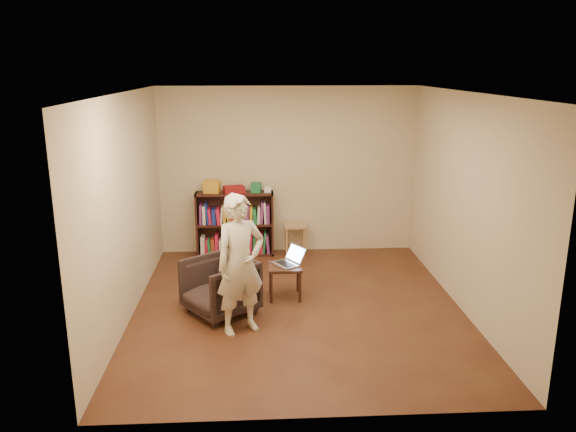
{
  "coord_description": "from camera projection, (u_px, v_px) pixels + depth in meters",
  "views": [
    {
      "loc": [
        -0.48,
        -6.39,
        2.89
      ],
      "look_at": [
        -0.1,
        0.35,
        1.08
      ],
      "focal_mm": 35.0,
      "sensor_mm": 36.0,
      "label": 1
    }
  ],
  "objects": [
    {
      "name": "armchair",
      "position": [
        220.0,
        286.0,
        6.7
      ],
      "size": [
        1.04,
        1.03,
        0.68
      ],
      "primitive_type": "imported",
      "rotation": [
        0.0,
        0.0,
        -0.91
      ],
      "color": "#312321",
      "rests_on": "floor"
    },
    {
      "name": "ceiling",
      "position": [
        299.0,
        93.0,
        6.26
      ],
      "size": [
        4.5,
        4.5,
        0.0
      ],
      "primitive_type": "plane",
      "color": "silver",
      "rests_on": "wall_back"
    },
    {
      "name": "box_green",
      "position": [
        256.0,
        187.0,
        8.65
      ],
      "size": [
        0.17,
        0.17,
        0.15
      ],
      "primitive_type": "cube",
      "rotation": [
        0.0,
        0.0,
        -0.14
      ],
      "color": "#1F7440",
      "rests_on": "bookshelf"
    },
    {
      "name": "side_table",
      "position": [
        285.0,
        271.0,
        7.16
      ],
      "size": [
        0.42,
        0.42,
        0.43
      ],
      "color": "black",
      "rests_on": "floor"
    },
    {
      "name": "wall_right",
      "position": [
        465.0,
        203.0,
        6.71
      ],
      "size": [
        0.0,
        4.5,
        4.5
      ],
      "primitive_type": "plane",
      "rotation": [
        1.57,
        0.0,
        -1.57
      ],
      "color": "beige",
      "rests_on": "floor"
    },
    {
      "name": "laptop",
      "position": [
        289.0,
        260.0,
        7.19
      ],
      "size": [
        0.47,
        0.46,
        0.22
      ],
      "rotation": [
        0.0,
        0.0,
        -1.0
      ],
      "color": "#B8B8BD",
      "rests_on": "side_table"
    },
    {
      "name": "box_white",
      "position": [
        268.0,
        190.0,
        8.66
      ],
      "size": [
        0.1,
        0.1,
        0.08
      ],
      "primitive_type": "cube",
      "rotation": [
        0.0,
        0.0,
        -0.03
      ],
      "color": "white",
      "rests_on": "bookshelf"
    },
    {
      "name": "box_yellow",
      "position": [
        212.0,
        186.0,
        8.61
      ],
      "size": [
        0.26,
        0.21,
        0.19
      ],
      "primitive_type": "cube",
      "rotation": [
        0.0,
        0.0,
        -0.18
      ],
      "color": "gold",
      "rests_on": "bookshelf"
    },
    {
      "name": "person",
      "position": [
        240.0,
        264.0,
        6.14
      ],
      "size": [
        0.69,
        0.61,
        1.58
      ],
      "primitive_type": "imported",
      "rotation": [
        0.0,
        0.0,
        0.5
      ],
      "color": "beige",
      "rests_on": "floor"
    },
    {
      "name": "wall_left",
      "position": [
        126.0,
        208.0,
        6.49
      ],
      "size": [
        0.0,
        4.5,
        4.5
      ],
      "primitive_type": "plane",
      "rotation": [
        1.57,
        0.0,
        1.57
      ],
      "color": "beige",
      "rests_on": "floor"
    },
    {
      "name": "red_cloth",
      "position": [
        234.0,
        190.0,
        8.6
      ],
      "size": [
        0.35,
        0.29,
        0.1
      ],
      "primitive_type": "cube",
      "rotation": [
        0.0,
        0.0,
        0.25
      ],
      "color": "maroon",
      "rests_on": "bookshelf"
    },
    {
      "name": "floor",
      "position": [
        298.0,
        307.0,
        6.93
      ],
      "size": [
        4.5,
        4.5,
        0.0
      ],
      "primitive_type": "plane",
      "color": "#431F15",
      "rests_on": "ground"
    },
    {
      "name": "wall_back",
      "position": [
        288.0,
        171.0,
        8.77
      ],
      "size": [
        4.0,
        0.0,
        4.0
      ],
      "primitive_type": "plane",
      "rotation": [
        1.57,
        0.0,
        0.0
      ],
      "color": "beige",
      "rests_on": "floor"
    },
    {
      "name": "stool",
      "position": [
        295.0,
        230.0,
        8.79
      ],
      "size": [
        0.34,
        0.34,
        0.49
      ],
      "color": "#A67F50",
      "rests_on": "floor"
    },
    {
      "name": "bookshelf",
      "position": [
        235.0,
        227.0,
        8.79
      ],
      "size": [
        1.2,
        0.3,
        1.0
      ],
      "color": "black",
      "rests_on": "floor"
    }
  ]
}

